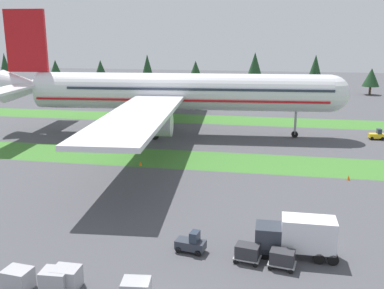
% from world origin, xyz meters
% --- Properties ---
extents(grass_strip_near, '(320.00, 10.11, 0.01)m').
position_xyz_m(grass_strip_near, '(0.00, 37.48, 0.00)').
color(grass_strip_near, '#3D752D').
rests_on(grass_strip_near, ground).
extents(grass_strip_far, '(320.00, 10.11, 0.01)m').
position_xyz_m(grass_strip_far, '(0.00, 69.71, 0.00)').
color(grass_strip_far, '#3D752D').
rests_on(grass_strip_far, ground).
extents(airliner, '(64.66, 79.68, 23.00)m').
position_xyz_m(airliner, '(-12.37, 53.43, 8.24)').
color(airliner, silver).
rests_on(airliner, ground).
extents(baggage_tug, '(2.78, 1.71, 1.97)m').
position_xyz_m(baggage_tug, '(-0.06, 9.06, 0.81)').
color(baggage_tug, '#2D333D').
rests_on(baggage_tug, ground).
extents(cargo_dolly_lead, '(2.42, 1.84, 1.55)m').
position_xyz_m(cargo_dolly_lead, '(4.89, 8.23, 0.92)').
color(cargo_dolly_lead, '#A3A3A8').
rests_on(cargo_dolly_lead, ground).
extents(cargo_dolly_second, '(2.42, 1.84, 1.55)m').
position_xyz_m(cargo_dolly_second, '(7.75, 7.75, 0.92)').
color(cargo_dolly_second, '#A3A3A8').
rests_on(cargo_dolly_second, ground).
extents(catering_truck, '(6.97, 2.35, 3.58)m').
position_xyz_m(catering_truck, '(8.98, 9.96, 1.95)').
color(catering_truck, '#2D333D').
rests_on(catering_truck, ground).
extents(pushback_tractor, '(2.70, 1.51, 1.97)m').
position_xyz_m(pushback_tractor, '(25.18, 56.57, 0.81)').
color(pushback_tractor, yellow).
rests_on(pushback_tractor, ground).
extents(ground_crew_marshaller, '(0.36, 0.56, 1.74)m').
position_xyz_m(ground_crew_marshaller, '(9.39, 13.53, 0.95)').
color(ground_crew_marshaller, black).
rests_on(ground_crew_marshaller, ground).
extents(uld_container_0, '(2.16, 1.81, 1.64)m').
position_xyz_m(uld_container_0, '(-11.79, 0.97, 0.82)').
color(uld_container_0, '#A3A3A8').
rests_on(uld_container_0, ground).
extents(uld_container_1, '(2.09, 1.71, 1.63)m').
position_xyz_m(uld_container_1, '(-9.00, 1.40, 0.82)').
color(uld_container_1, '#A3A3A8').
rests_on(uld_container_1, ground).
extents(uld_container_2, '(2.00, 1.61, 1.65)m').
position_xyz_m(uld_container_2, '(-8.28, 1.84, 0.82)').
color(uld_container_2, '#A3A3A8').
rests_on(uld_container_2, ground).
extents(taxiway_marker_0, '(0.44, 0.44, 0.69)m').
position_xyz_m(taxiway_marker_0, '(16.61, 31.93, 0.34)').
color(taxiway_marker_0, orange).
rests_on(taxiway_marker_0, ground).
extents(taxiway_marker_1, '(0.44, 0.44, 0.55)m').
position_xyz_m(taxiway_marker_1, '(-12.15, 33.21, 0.28)').
color(taxiway_marker_1, orange).
rests_on(taxiway_marker_1, ground).
extents(distant_tree_line, '(173.74, 10.53, 12.92)m').
position_xyz_m(distant_tree_line, '(2.61, 115.20, 7.25)').
color(distant_tree_line, '#4C3823').
rests_on(distant_tree_line, ground).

